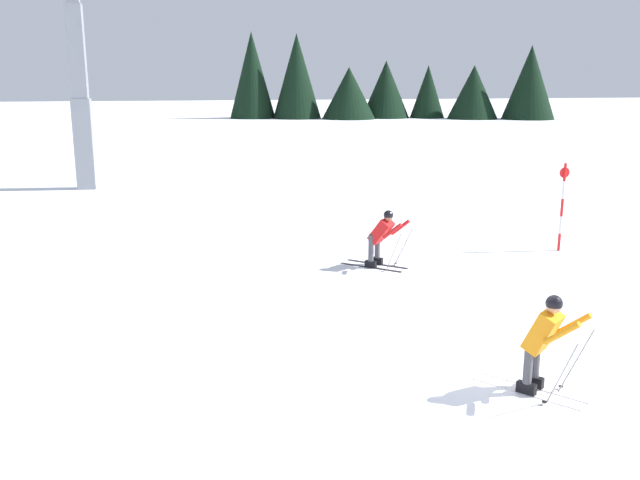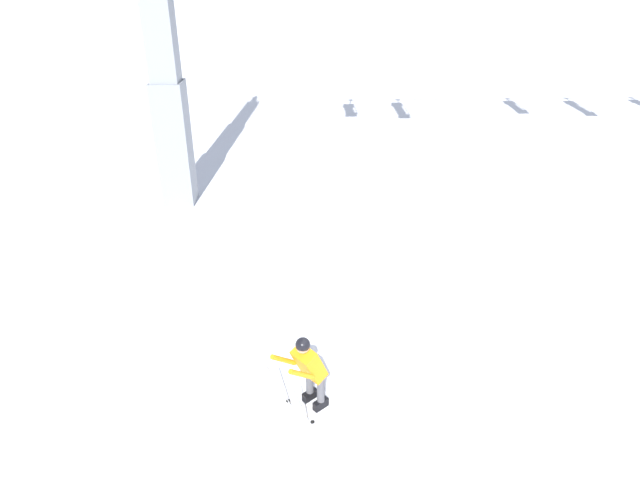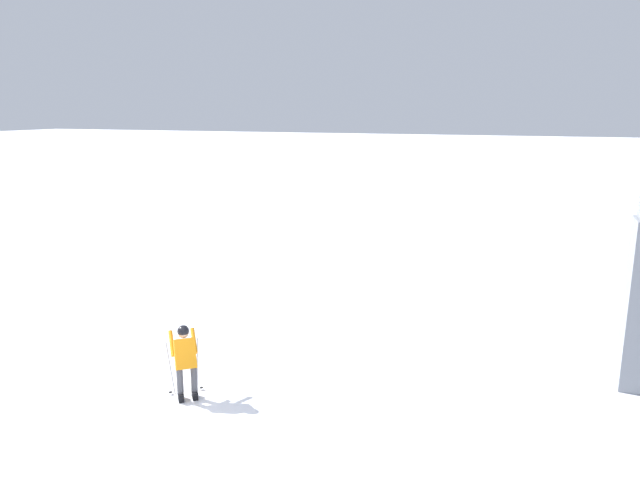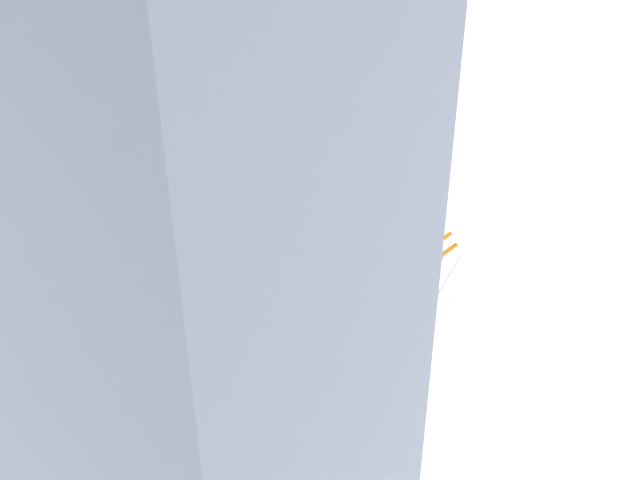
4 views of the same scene
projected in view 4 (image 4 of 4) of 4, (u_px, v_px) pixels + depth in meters
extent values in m
plane|color=white|center=(359.00, 288.00, 12.85)|extent=(260.00, 260.00, 0.00)
cube|color=white|center=(412.00, 293.00, 12.69)|extent=(1.34, 1.13, 0.01)
cube|color=black|center=(412.00, 289.00, 12.65)|extent=(0.29, 0.26, 0.16)
cylinder|color=#4C4C51|center=(413.00, 271.00, 12.46)|extent=(0.13, 0.13, 0.68)
cube|color=white|center=(414.00, 300.00, 12.44)|extent=(1.34, 1.13, 0.01)
cube|color=black|center=(415.00, 297.00, 12.40)|extent=(0.29, 0.26, 0.16)
cylinder|color=#4C4C51|center=(416.00, 278.00, 12.21)|extent=(0.13, 0.13, 0.68)
cube|color=orange|center=(423.00, 254.00, 12.14)|extent=(0.65, 0.64, 0.67)
sphere|color=tan|center=(431.00, 234.00, 11.95)|extent=(0.22, 0.22, 0.22)
sphere|color=black|center=(431.00, 232.00, 11.94)|extent=(0.24, 0.24, 0.24)
cylinder|color=orange|center=(439.00, 242.00, 12.30)|extent=(0.44, 0.39, 0.44)
cylinder|color=gray|center=(438.00, 269.00, 12.63)|extent=(0.29, 0.39, 1.17)
cylinder|color=black|center=(427.00, 286.00, 12.85)|extent=(0.07, 0.07, 0.01)
cylinder|color=orange|center=(444.00, 253.00, 11.89)|extent=(0.44, 0.39, 0.44)
cylinder|color=gray|center=(444.00, 283.00, 12.14)|extent=(0.44, 0.22, 1.17)
cylinder|color=black|center=(434.00, 303.00, 12.28)|extent=(0.07, 0.07, 0.01)
cube|color=gray|center=(221.00, 451.00, 1.65)|extent=(0.77, 0.77, 3.67)
cylinder|color=red|center=(276.00, 145.00, 19.96)|extent=(0.07, 0.07, 0.47)
cylinder|color=white|center=(275.00, 131.00, 19.74)|extent=(0.07, 0.07, 0.47)
cylinder|color=red|center=(275.00, 116.00, 19.53)|extent=(0.07, 0.07, 0.47)
cylinder|color=white|center=(274.00, 100.00, 19.31)|extent=(0.07, 0.07, 0.47)
cylinder|color=red|center=(274.00, 85.00, 19.10)|extent=(0.07, 0.07, 0.47)
cylinder|color=red|center=(273.00, 85.00, 19.11)|extent=(0.02, 0.28, 0.28)
cube|color=black|center=(156.00, 210.00, 16.19)|extent=(1.16, 1.28, 0.01)
cube|color=black|center=(156.00, 207.00, 16.15)|extent=(0.27, 0.28, 0.16)
cylinder|color=#4C4C51|center=(154.00, 192.00, 15.96)|extent=(0.13, 0.13, 0.66)
cube|color=black|center=(156.00, 216.00, 15.87)|extent=(1.16, 1.28, 0.01)
cube|color=black|center=(155.00, 213.00, 15.84)|extent=(0.27, 0.28, 0.16)
cylinder|color=#4C4C51|center=(153.00, 198.00, 15.65)|extent=(0.13, 0.13, 0.66)
cube|color=red|center=(159.00, 179.00, 15.65)|extent=(0.69, 0.70, 0.64)
sphere|color=#997051|center=(165.00, 164.00, 15.51)|extent=(0.22, 0.22, 0.22)
sphere|color=black|center=(165.00, 163.00, 15.50)|extent=(0.24, 0.24, 0.24)
cylinder|color=red|center=(175.00, 171.00, 15.88)|extent=(0.39, 0.42, 0.43)
cylinder|color=gray|center=(179.00, 192.00, 16.19)|extent=(0.25, 0.45, 1.12)
cylinder|color=black|center=(173.00, 205.00, 16.37)|extent=(0.07, 0.07, 0.01)
cylinder|color=red|center=(175.00, 178.00, 15.48)|extent=(0.39, 0.42, 0.43)
cylinder|color=gray|center=(179.00, 200.00, 15.71)|extent=(0.43, 0.30, 1.12)
cylinder|color=black|center=(173.00, 215.00, 15.81)|extent=(0.07, 0.07, 0.01)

